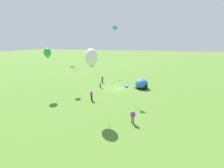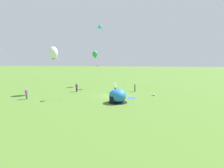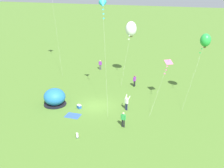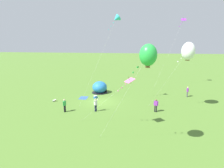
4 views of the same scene
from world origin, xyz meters
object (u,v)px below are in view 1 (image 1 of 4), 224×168
Objects in this scene: person_watching_sky at (102,79)px; person_strolling at (133,116)px; toddler_crawling at (120,80)px; person_arms_raised at (100,83)px; kite_pink at (73,68)px; kite_green at (47,53)px; cooler_box at (126,86)px; person_center_field at (92,95)px; kite_white at (91,57)px; popup_tent at (142,84)px; kite_cyan at (115,29)px.

person_strolling is at bearing 120.02° from person_watching_sky.
person_arms_raised reaches higher than toddler_crawling.
kite_green is at bearing 24.21° from kite_pink.
person_center_field is at bearing 65.11° from cooler_box.
kite_white is 10.23m from kite_pink.
cooler_box is 0.37× the size of person_watching_sky.
kite_green reaches higher than cooler_box.
person_watching_sky is at bearing -59.98° from person_strolling.
person_arms_raised is at bearing 10.94° from popup_tent.
person_arms_raised is (-0.89, 3.91, 0.03)m from person_watching_sky.
kite_green reaches higher than toddler_crawling.
popup_tent is at bearing 167.25° from person_watching_sky.
person_watching_sky is 0.19× the size of kite_white.
kite_green reaches higher than person_strolling.
kite_pink reaches higher than person_center_field.
toddler_crawling is 15.08m from kite_cyan.
kite_green is 1.41× the size of kite_pink.
person_arms_raised is at bearing 102.82° from person_watching_sky.
kite_pink is (2.98, 8.34, 3.94)m from person_watching_sky.
kite_white is at bearing 90.95° from toddler_crawling.
person_watching_sky is (9.72, -2.20, -0.03)m from popup_tent.
popup_tent is 1.63× the size of person_watching_sky.
toddler_crawling is (2.77, -5.76, -0.04)m from cooler_box.
popup_tent is at bearing -89.21° from person_strolling.
kite_cyan is (5.08, 3.76, 10.93)m from popup_tent.
person_center_field is (4.30, 9.27, 0.74)m from cooler_box.
person_strolling and person_watching_sky have the same top height.
person_center_field is 7.94m from kite_white.
kite_cyan reaches higher than person_arms_raised.
kite_pink is (7.62, 2.38, -7.02)m from kite_cyan.
kite_cyan reaches higher than person_center_field.
person_strolling is 0.19× the size of kite_white.
person_center_field is 1.00× the size of person_strolling.
person_center_field is (1.53, 15.03, 0.79)m from toddler_crawling.
kite_cyan is (-2.53, -5.63, 10.96)m from person_center_field.
popup_tent is 12.62m from kite_cyan.
kite_white is at bearing 66.26° from popup_tent.
kite_white reaches higher than person_watching_sky.
kite_white is (5.98, -1.86, 6.76)m from person_strolling.
person_arms_raised is at bearing -80.98° from person_center_field.
person_center_field is 0.28× the size of kite_pink.
cooler_box is 0.37× the size of person_strolling.
popup_tent is 1.49× the size of person_arms_raised.
kite_white is 1.45× the size of kite_pink.
person_arms_raised is (2.75, 7.35, 0.82)m from toddler_crawling.
kite_pink is (3.86, 4.44, 3.91)m from person_arms_raised.
kite_white is (5.77, 13.12, 6.73)m from popup_tent.
cooler_box is 1.20× the size of toddler_crawling.
kite_cyan is at bearing 64.15° from cooler_box.
cooler_box is 0.37× the size of person_center_field.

